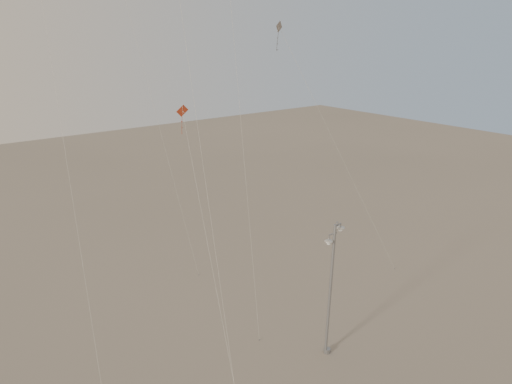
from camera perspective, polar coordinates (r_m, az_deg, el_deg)
ground at (r=32.48m, az=7.18°, el=-19.20°), size 160.00×160.00×0.00m
street_lamp at (r=31.24m, az=8.54°, el=-10.57°), size 1.59×0.63×8.86m
kite_1 at (r=26.01m, az=-7.68°, el=14.10°), size 1.92×8.21×23.96m
kite_3 at (r=28.80m, az=-6.99°, el=1.48°), size 6.19×15.43×15.21m
kite_4 at (r=37.22m, az=5.94°, el=11.74°), size 9.98×4.83×20.20m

